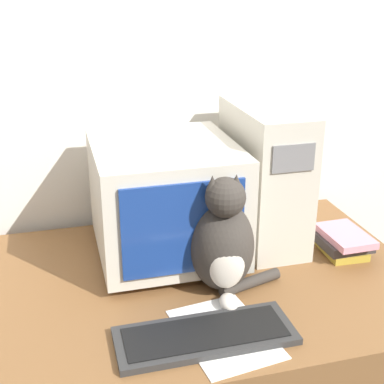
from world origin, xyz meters
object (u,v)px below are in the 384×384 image
object	(u,v)px
crt_monitor	(165,199)
computer_tower	(264,175)
keyboard	(205,335)
cat	(223,243)
book_stack	(343,242)
pen	(156,329)

from	to	relation	value
crt_monitor	computer_tower	distance (m)	0.35
keyboard	cat	world-z (taller)	cat
keyboard	book_stack	xyz separation A→B (m)	(0.56, 0.31, 0.03)
crt_monitor	keyboard	size ratio (longest dim) A/B	1.05
keyboard	cat	bearing A→B (deg)	62.02
keyboard	pen	bearing A→B (deg)	149.32
pen	cat	bearing A→B (deg)	33.12
keyboard	cat	distance (m)	0.28
book_stack	crt_monitor	bearing A→B (deg)	165.44
crt_monitor	cat	world-z (taller)	crt_monitor
pen	computer_tower	bearing A→B (deg)	42.89
book_stack	pen	bearing A→B (deg)	-159.74
cat	crt_monitor	bearing A→B (deg)	120.78
computer_tower	cat	world-z (taller)	computer_tower
cat	book_stack	size ratio (longest dim) A/B	1.87
book_stack	pen	distance (m)	0.72
computer_tower	pen	bearing A→B (deg)	-137.11
crt_monitor	cat	xyz separation A→B (m)	(0.11, -0.25, -0.04)
keyboard	pen	size ratio (longest dim) A/B	2.98
crt_monitor	pen	distance (m)	0.45
keyboard	pen	xyz separation A→B (m)	(-0.11, 0.07, -0.01)
computer_tower	cat	xyz separation A→B (m)	(-0.23, -0.28, -0.08)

